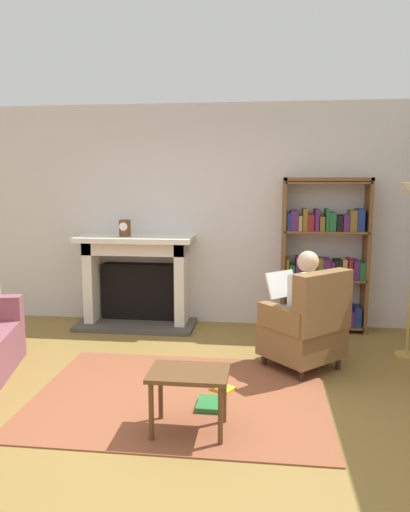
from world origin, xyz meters
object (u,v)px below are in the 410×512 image
bookshelf (324,259)px  seated_reader (299,304)px  armchair_reading (307,326)px  side_table (189,381)px  mantel_clock (125,228)px  fireplace (138,278)px

bookshelf → seated_reader: size_ratio=1.59×
armchair_reading → side_table: 1.59m
bookshelf → seated_reader: (-0.37, -1.22, -0.24)m
bookshelf → armchair_reading: bearing=-102.6°
bookshelf → seated_reader: 1.30m
mantel_clock → armchair_reading: size_ratio=0.21×
fireplace → armchair_reading: (1.96, -1.27, -0.16)m
fireplace → mantel_clock: size_ratio=7.24×
mantel_clock → seated_reader: 2.35m
bookshelf → seated_reader: bearing=-107.0°
fireplace → armchair_reading: 2.34m
fireplace → side_table: 2.77m
bookshelf → fireplace: bearing=-179.1°
mantel_clock → bookshelf: size_ratio=0.11×
armchair_reading → seated_reader: (-0.08, 0.09, 0.20)m
side_table → seated_reader: bearing=58.4°
fireplace → armchair_reading: bearing=-32.9°
mantel_clock → armchair_reading: bearing=-29.3°
seated_reader → bookshelf: bearing=-150.3°
mantel_clock → side_table: bearing=-64.9°
fireplace → armchair_reading: fireplace is taller
fireplace → seated_reader: bearing=-32.1°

